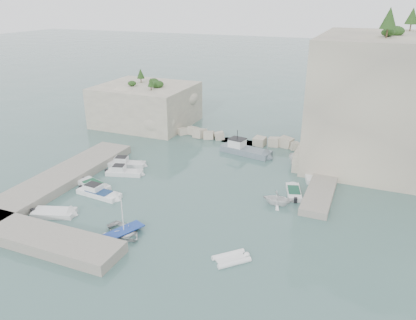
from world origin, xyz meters
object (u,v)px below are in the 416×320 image
at_px(motorboat_c, 94,187).
at_px(work_boat, 246,154).
at_px(motorboat_d, 99,196).
at_px(tender_east_b, 293,194).
at_px(motorboat_a, 127,166).
at_px(tender_east_d, 304,169).
at_px(rowboat, 124,235).
at_px(inflatable_dinghy, 231,260).
at_px(tender_east_a, 277,204).
at_px(motorboat_b, 125,175).
at_px(tender_east_c, 311,177).
at_px(motorboat_e, 54,215).

xyz_separation_m(motorboat_c, work_boat, (13.72, 17.93, 0.00)).
xyz_separation_m(motorboat_d, tender_east_b, (20.91, 9.11, 0.00)).
height_order(motorboat_a, tender_east_b, motorboat_a).
bearing_deg(tender_east_d, motorboat_c, 153.91).
height_order(rowboat, tender_east_d, tender_east_d).
height_order(inflatable_dinghy, tender_east_a, tender_east_a).
relative_size(motorboat_d, tender_east_d, 1.19).
xyz_separation_m(motorboat_b, tender_east_b, (21.54, 2.86, 0.00)).
bearing_deg(motorboat_d, tender_east_c, 39.33).
distance_m(inflatable_dinghy, tender_east_d, 23.06).
bearing_deg(tender_east_c, motorboat_e, 113.51).
bearing_deg(rowboat, tender_east_b, -18.98).
bearing_deg(tender_east_c, inflatable_dinghy, 153.02).
distance_m(tender_east_b, tender_east_c, 5.76).
relative_size(tender_east_b, tender_east_d, 0.90).
bearing_deg(tender_east_c, motorboat_a, 86.56).
xyz_separation_m(motorboat_d, rowboat, (7.40, -5.97, 0.00)).
distance_m(motorboat_b, motorboat_c, 4.81).
bearing_deg(motorboat_b, motorboat_e, -110.63).
bearing_deg(tender_east_d, tender_east_a, -154.89).
xyz_separation_m(motorboat_c, motorboat_d, (2.02, -1.64, 0.00)).
relative_size(motorboat_e, tender_east_c, 0.96).
height_order(motorboat_a, motorboat_b, same).
relative_size(motorboat_a, motorboat_e, 1.13).
distance_m(motorboat_b, work_boat, 18.15).
xyz_separation_m(motorboat_a, motorboat_d, (1.97, -8.88, 0.00)).
height_order(tender_east_a, tender_east_b, tender_east_a).
bearing_deg(tender_east_c, rowboat, 127.60).
xyz_separation_m(motorboat_a, rowboat, (9.37, -14.85, 0.00)).
height_order(motorboat_b, rowboat, motorboat_b).
relative_size(inflatable_dinghy, work_boat, 0.41).
bearing_deg(tender_east_a, motorboat_b, 84.14).
distance_m(motorboat_d, work_boat, 22.80).
bearing_deg(motorboat_e, tender_east_b, 15.00).
height_order(motorboat_a, motorboat_c, motorboat_a).
bearing_deg(tender_east_a, tender_east_b, -24.54).
xyz_separation_m(tender_east_c, work_boat, (-10.30, 4.81, 0.00)).
height_order(motorboat_b, motorboat_d, same).
relative_size(motorboat_d, tender_east_b, 1.32).
bearing_deg(tender_east_a, tender_east_d, -9.35).
distance_m(motorboat_d, tender_east_d, 26.80).
distance_m(motorboat_a, tender_east_d, 24.06).
height_order(motorboat_d, tender_east_d, tender_east_d).
xyz_separation_m(motorboat_d, work_boat, (11.70, 19.57, 0.00)).
bearing_deg(tender_east_b, motorboat_b, 80.88).
bearing_deg(motorboat_c, motorboat_d, -21.06).
height_order(tender_east_c, work_boat, work_boat).
distance_m(motorboat_a, motorboat_b, 2.95).
height_order(motorboat_c, tender_east_c, same).
bearing_deg(work_boat, tender_east_d, -4.43).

